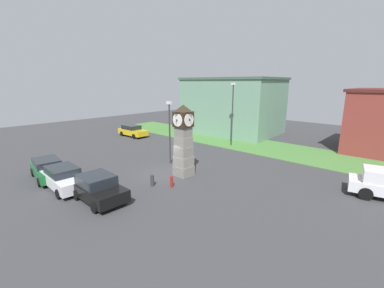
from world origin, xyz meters
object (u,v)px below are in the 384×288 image
street_lamp_far_side (232,111)px  car_near_tower (64,178)px  clock_tower (183,141)px  bollard_mid_row (152,180)px  car_navy_sedan (48,169)px  bollard_near_tower (172,181)px  car_by_building (99,188)px  street_lamp_near_road (170,128)px  car_far_lot (133,131)px

street_lamp_far_side → car_near_tower: bearing=-94.3°
clock_tower → car_near_tower: size_ratio=1.28×
bollard_mid_row → car_navy_sedan: bearing=-147.9°
car_near_tower → clock_tower: bearing=60.7°
bollard_near_tower → car_by_building: bearing=-111.5°
clock_tower → car_by_building: size_ratio=1.43×
car_near_tower → street_lamp_far_side: street_lamp_far_side is taller
clock_tower → street_lamp_far_side: bearing=104.7°
bollard_mid_row → street_lamp_near_road: (-2.94, 4.42, 2.83)m
car_navy_sedan → car_far_lot: bearing=122.3°
clock_tower → bollard_near_tower: size_ratio=6.37×
bollard_near_tower → car_near_tower: 7.43m
street_lamp_far_side → bollard_mid_row: bearing=-78.8°
clock_tower → car_by_building: clock_tower is taller
clock_tower → car_navy_sedan: bearing=-133.6°
car_far_lot → car_navy_sedan: bearing=-57.7°
car_by_building → bollard_mid_row: bearing=80.6°
car_by_building → street_lamp_far_side: bearing=96.9°
car_by_building → street_lamp_far_side: street_lamp_far_side is taller
car_near_tower → street_lamp_far_side: (1.37, 18.30, 3.32)m
bollard_near_tower → car_navy_sedan: car_navy_sedan is taller
clock_tower → car_by_building: bearing=-95.9°
car_far_lot → car_near_tower: bearing=-49.5°
car_far_lot → bollard_mid_row: bearing=-30.2°
car_far_lot → clock_tower: bearing=-20.9°
street_lamp_near_road → street_lamp_far_side: street_lamp_far_side is taller
clock_tower → bollard_mid_row: clock_tower is taller
bollard_mid_row → car_near_tower: 6.05m
bollard_near_tower → street_lamp_far_side: size_ratio=0.12×
car_by_building → car_far_lot: (-15.09, 12.85, -0.04)m
clock_tower → car_far_lot: size_ratio=1.24×
car_navy_sedan → car_far_lot: size_ratio=1.02×
street_lamp_near_road → clock_tower: bearing=-23.8°
bollard_near_tower → street_lamp_near_road: 6.17m
bollard_mid_row → street_lamp_near_road: bearing=123.6°
bollard_near_tower → car_near_tower: car_near_tower is taller
car_far_lot → street_lamp_far_side: bearing=20.1°
clock_tower → car_far_lot: (-15.80, 6.05, -2.00)m
clock_tower → bollard_near_tower: (1.07, -2.28, -2.33)m
bollard_mid_row → car_far_lot: size_ratio=0.20×
car_by_building → street_lamp_far_side: size_ratio=0.55×
bollard_near_tower → bollard_mid_row: size_ratio=0.96×
car_by_building → car_navy_sedan: bearing=-173.4°
car_navy_sedan → street_lamp_near_road: bearing=64.9°
clock_tower → bollard_mid_row: 3.86m
bollard_near_tower → street_lamp_near_road: size_ratio=0.16×
clock_tower → street_lamp_far_side: (-2.84, 10.80, 1.32)m
street_lamp_near_road → car_far_lot: bearing=159.8°
car_far_lot → car_by_building: bearing=-40.4°
car_by_building → car_far_lot: car_by_building is taller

